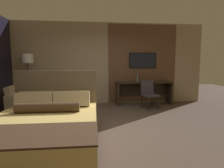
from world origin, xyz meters
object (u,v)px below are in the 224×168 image
object	(u,v)px
desk_chair	(149,92)
bed	(45,127)
desk	(144,89)
tv	(143,60)
vase_tall	(137,75)
floor_lamp	(28,63)
armchair_by_window	(21,104)
book	(147,81)

from	to	relation	value
desk_chair	bed	bearing A→B (deg)	-150.10
desk	tv	xyz separation A→B (m)	(-0.00, 0.20, 0.98)
desk_chair	vase_tall	world-z (taller)	vase_tall
tv	floor_lamp	size ratio (longest dim) A/B	0.57
bed	desk_chair	distance (m)	3.44
desk_chair	vase_tall	size ratio (longest dim) A/B	1.97
bed	armchair_by_window	distance (m)	2.50
tv	book	bearing A→B (deg)	-52.21
tv	armchair_by_window	size ratio (longest dim) A/B	1.19
bed	tv	xyz separation A→B (m)	(2.51, 3.17, 1.19)
floor_lamp	bed	bearing A→B (deg)	-66.02
bed	armchair_by_window	bearing A→B (deg)	120.21
floor_lamp	book	size ratio (longest dim) A/B	6.70
desk	tv	distance (m)	1.00
armchair_by_window	floor_lamp	bearing A→B (deg)	-7.39
bed	armchair_by_window	size ratio (longest dim) A/B	2.74
desk	floor_lamp	size ratio (longest dim) A/B	1.12
book	tv	bearing A→B (deg)	127.79
book	armchair_by_window	bearing A→B (deg)	-167.86
bed	desk	size ratio (longest dim) A/B	1.16
floor_lamp	vase_tall	distance (m)	3.58
bed	book	size ratio (longest dim) A/B	8.75
tv	armchair_by_window	distance (m)	4.09
tv	book	size ratio (longest dim) A/B	3.81
desk_chair	book	size ratio (longest dim) A/B	3.44
floor_lamp	book	distance (m)	3.97
desk	desk_chair	world-z (taller)	desk_chair
desk_chair	floor_lamp	world-z (taller)	floor_lamp
desk	vase_tall	xyz separation A→B (m)	(-0.23, -0.00, 0.47)
tv	floor_lamp	distance (m)	3.79
tv	vase_tall	bearing A→B (deg)	-138.28
desk_chair	floor_lamp	distance (m)	3.91
bed	tv	world-z (taller)	tv
armchair_by_window	floor_lamp	distance (m)	1.35
desk	floor_lamp	world-z (taller)	floor_lamp
tv	armchair_by_window	world-z (taller)	tv
vase_tall	book	size ratio (longest dim) A/B	1.75
bed	floor_lamp	world-z (taller)	floor_lamp
desk_chair	floor_lamp	xyz separation A→B (m)	(-3.77, 0.49, 0.91)
vase_tall	book	xyz separation A→B (m)	(0.36, 0.03, -0.21)
desk_chair	armchair_by_window	world-z (taller)	desk_chair
armchair_by_window	floor_lamp	xyz separation A→B (m)	(-0.01, 0.70, 1.15)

